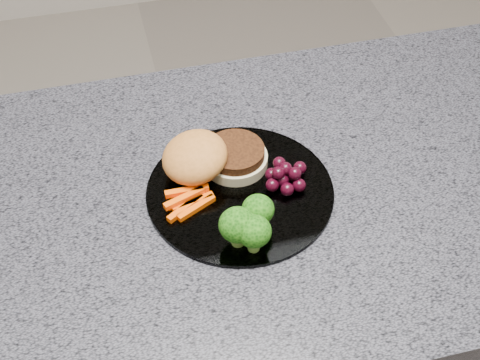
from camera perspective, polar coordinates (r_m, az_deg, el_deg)
name	(u,v)px	position (r m, az deg, el deg)	size (l,w,h in m)	color
island_cabinet	(257,355)	(1.32, 1.44, -14.74)	(1.20, 0.60, 0.86)	#512F1B
countertop	(262,198)	(0.95, 1.93, -1.54)	(1.20, 0.60, 0.04)	#52515C
plate	(240,191)	(0.93, 0.00, -0.98)	(0.26, 0.26, 0.01)	white
burger	(209,159)	(0.94, -2.63, 1.78)	(0.17, 0.12, 0.05)	#CBBD8F
carrot_sticks	(189,201)	(0.90, -4.41, -1.77)	(0.07, 0.05, 0.02)	#FE5204
broccoli	(248,223)	(0.84, 0.73, -3.71)	(0.08, 0.08, 0.06)	olive
grape_bunch	(286,176)	(0.93, 3.94, 0.38)	(0.07, 0.06, 0.03)	black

